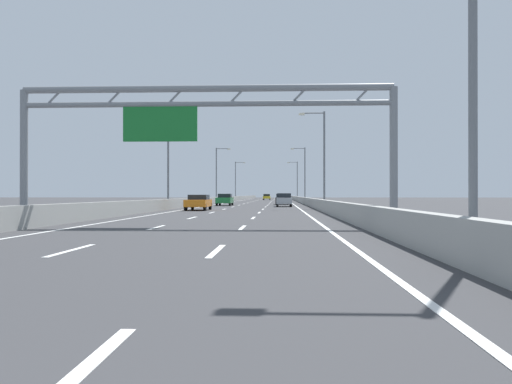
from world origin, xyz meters
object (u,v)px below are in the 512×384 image
object	(u,v)px
silver_car	(284,200)
green_car	(225,199)
streetlamp_right_near	(462,17)
black_car	(282,199)
streetlamp_right_mid	(322,153)
streetlamp_right_far	(304,171)
orange_car	(199,202)
streetlamp_left_distant	(236,178)
streetlamp_left_far	(218,171)
streetlamp_left_mid	(171,154)
yellow_car	(267,197)
streetlamp_right_distant	(296,178)
sign_gantry	(200,118)
white_car	(281,197)

from	to	relation	value
silver_car	green_car	bearing A→B (deg)	145.55
streetlamp_right_near	black_car	bearing A→B (deg)	93.68
streetlamp_right_near	streetlamp_right_mid	size ratio (longest dim) A/B	1.00
streetlamp_right_far	orange_car	bearing A→B (deg)	-103.76
streetlamp_left_distant	streetlamp_left_far	bearing A→B (deg)	-90.00
orange_car	streetlamp_left_far	bearing A→B (deg)	94.65
streetlamp_left_mid	orange_car	world-z (taller)	streetlamp_left_mid
streetlamp_left_mid	yellow_car	xyz separation A→B (m)	(7.57, 79.92, -4.65)
green_car	streetlamp_right_distant	bearing A→B (deg)	80.77
streetlamp_right_near	streetlamp_left_far	bearing A→B (deg)	100.63
streetlamp_right_far	green_car	world-z (taller)	streetlamp_right_far
streetlamp_left_distant	sign_gantry	bearing A→B (deg)	-86.17
streetlamp_right_far	silver_car	distance (m)	32.51
silver_car	streetlamp_right_mid	bearing A→B (deg)	-65.10
streetlamp_right_mid	streetlamp_left_distant	bearing A→B (deg)	100.63
streetlamp_right_distant	yellow_car	distance (m)	8.71
streetlamp_right_mid	streetlamp_left_distant	size ratio (longest dim) A/B	1.00
streetlamp_left_mid	streetlamp_right_distant	xyz separation A→B (m)	(14.93, 79.57, 0.00)
sign_gantry	streetlamp_right_far	distance (m)	68.26
streetlamp_right_mid	black_car	size ratio (longest dim) A/B	2.07
streetlamp_left_mid	orange_car	distance (m)	8.47
white_car	silver_car	xyz separation A→B (m)	(0.22, -47.25, 0.00)
black_car	green_car	size ratio (longest dim) A/B	1.04
streetlamp_left_distant	white_car	bearing A→B (deg)	-65.66
yellow_car	streetlamp_right_mid	bearing A→B (deg)	-84.74
streetlamp_right_mid	orange_car	world-z (taller)	streetlamp_right_mid
streetlamp_right_near	yellow_car	world-z (taller)	streetlamp_right_near
orange_car	green_car	xyz separation A→B (m)	(0.35, 18.77, 0.04)
streetlamp_left_mid	white_car	xyz separation A→B (m)	(11.09, 55.06, -4.63)
streetlamp_left_distant	streetlamp_right_distant	size ratio (longest dim) A/B	1.00
streetlamp_right_near	yellow_car	distance (m)	120.02
yellow_car	black_car	size ratio (longest dim) A/B	0.98
streetlamp_right_distant	green_car	size ratio (longest dim) A/B	2.15
streetlamp_left_mid	orange_car	size ratio (longest dim) A/B	2.10
streetlamp_left_mid	streetlamp_right_far	size ratio (longest dim) A/B	1.00
streetlamp_left_mid	green_car	xyz separation A→B (m)	(4.07, 12.77, -4.64)
streetlamp_left_distant	orange_car	bearing A→B (deg)	-87.51
streetlamp_right_mid	orange_car	bearing A→B (deg)	-151.83
orange_car	streetlamp_right_near	bearing A→B (deg)	-71.64
sign_gantry	streetlamp_left_mid	world-z (taller)	streetlamp_left_mid
sign_gantry	streetlamp_right_distant	distance (m)	107.88
streetlamp_right_distant	green_car	xyz separation A→B (m)	(-10.86, -66.80, -4.64)
streetlamp_left_far	yellow_car	world-z (taller)	streetlamp_left_far
sign_gantry	silver_car	xyz separation A→B (m)	(4.11, 35.84, -4.10)
streetlamp_left_far	streetlamp_left_distant	distance (m)	39.79
streetlamp_right_near	black_car	distance (m)	59.46
streetlamp_left_far	silver_car	size ratio (longest dim) A/B	2.22
streetlamp_right_near	streetlamp_left_distant	bearing A→B (deg)	97.13
streetlamp_left_mid	streetlamp_left_far	world-z (taller)	same
streetlamp_right_far	streetlamp_right_distant	bearing A→B (deg)	90.00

